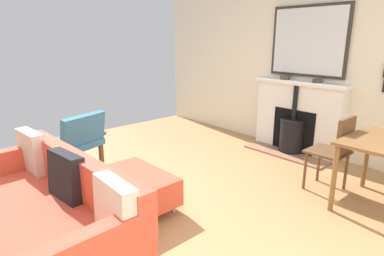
% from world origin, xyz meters
% --- Properties ---
extents(ground_plane, '(5.76, 5.68, 0.01)m').
position_xyz_m(ground_plane, '(0.00, 0.00, -0.00)').
color(ground_plane, '#A87A4C').
extents(wall_left, '(0.12, 5.68, 2.74)m').
position_xyz_m(wall_left, '(-2.88, 0.00, 1.37)').
color(wall_left, silver).
rests_on(wall_left, ground).
extents(fireplace, '(0.57, 1.41, 1.07)m').
position_xyz_m(fireplace, '(-2.68, 0.19, 0.47)').
color(fireplace, '#93664C').
rests_on(fireplace, ground).
extents(mirror_over_mantel, '(0.04, 1.15, 0.99)m').
position_xyz_m(mirror_over_mantel, '(-2.79, 0.19, 1.62)').
color(mirror_over_mantel, '#2D2823').
extents(mantel_bowl_near, '(0.15, 0.15, 0.06)m').
position_xyz_m(mantel_bowl_near, '(-2.70, -0.07, 1.10)').
color(mantel_bowl_near, '#47382D').
rests_on(mantel_bowl_near, fireplace).
extents(mantel_bowl_far, '(0.14, 0.14, 0.05)m').
position_xyz_m(mantel_bowl_far, '(-2.70, 0.44, 1.10)').
color(mantel_bowl_far, '#47382D').
rests_on(mantel_bowl_far, fireplace).
extents(sofa, '(0.97, 1.90, 0.84)m').
position_xyz_m(sofa, '(1.00, 0.22, 0.36)').
color(sofa, '#B2B2B7').
rests_on(sofa, ground).
extents(ottoman, '(0.63, 0.84, 0.36)m').
position_xyz_m(ottoman, '(0.07, 0.02, 0.23)').
color(ottoman, '#B2B2B7').
rests_on(ottoman, ground).
extents(armchair_accent, '(0.81, 0.75, 0.80)m').
position_xyz_m(armchair_accent, '(0.13, -1.17, 0.46)').
color(armchair_accent, brown).
rests_on(armchair_accent, ground).
extents(dining_chair_near_fireplace, '(0.40, 0.40, 0.87)m').
position_xyz_m(dining_chair_near_fireplace, '(-1.77, 1.19, 0.52)').
color(dining_chair_near_fireplace, brown).
rests_on(dining_chair_near_fireplace, ground).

